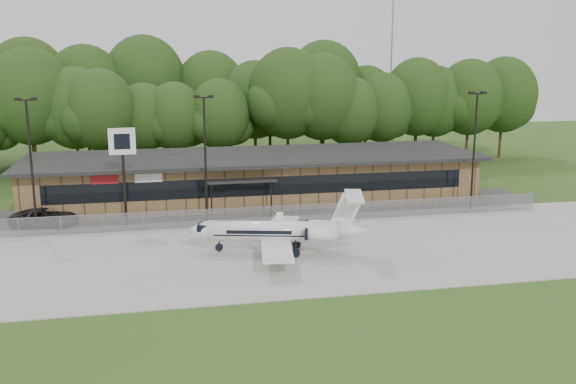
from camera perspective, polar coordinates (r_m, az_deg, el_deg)
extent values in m
plane|color=#394F1C|center=(37.38, 2.59, -8.86)|extent=(160.00, 160.00, 0.00)
cube|color=#9E9B93|center=(44.72, 0.09, -5.17)|extent=(64.00, 18.00, 0.08)
cube|color=#383835|center=(55.62, -2.30, -1.66)|extent=(50.00, 9.00, 0.06)
cube|color=brown|center=(59.53, -3.01, 1.21)|extent=(40.00, 10.00, 4.00)
cube|color=black|center=(54.61, -2.23, 0.52)|extent=(36.00, 0.08, 1.60)
cube|color=black|center=(58.66, -2.96, 3.18)|extent=(41.00, 11.50, 0.30)
cube|color=black|center=(53.62, -4.25, 1.03)|extent=(6.00, 1.60, 0.20)
cube|color=maroon|center=(53.86, -16.02, 1.07)|extent=(2.20, 0.06, 0.70)
cube|color=silver|center=(53.69, -12.29, 1.23)|extent=(2.20, 0.06, 0.70)
cube|color=gray|center=(51.14, -1.49, -2.08)|extent=(46.00, 0.03, 1.50)
cube|color=gray|center=(50.96, -1.50, -1.27)|extent=(46.00, 0.04, 0.04)
cylinder|color=gray|center=(87.30, 9.17, 11.58)|extent=(0.20, 0.20, 25.00)
cylinder|color=black|center=(51.84, -21.83, 2.02)|extent=(0.18, 0.18, 10.00)
cube|color=black|center=(51.25, -22.29, 7.58)|extent=(1.20, 0.12, 0.12)
cube|color=black|center=(51.35, -22.90, 7.62)|extent=(0.45, 0.30, 0.22)
cube|color=black|center=(51.15, -21.68, 7.70)|extent=(0.45, 0.30, 0.22)
cylinder|color=black|center=(51.11, -7.35, 2.68)|extent=(0.18, 0.18, 10.00)
cube|color=black|center=(50.51, -7.51, 8.34)|extent=(1.20, 0.12, 0.12)
cube|color=black|center=(50.47, -8.14, 8.39)|extent=(0.45, 0.30, 0.22)
cube|color=black|center=(50.54, -6.88, 8.44)|extent=(0.45, 0.30, 0.22)
cylinder|color=black|center=(57.50, 16.19, 3.37)|extent=(0.18, 0.18, 10.00)
cube|color=black|center=(56.96, 16.50, 8.39)|extent=(1.20, 0.12, 0.12)
cube|color=black|center=(56.70, 16.01, 8.47)|extent=(0.45, 0.30, 0.22)
cube|color=black|center=(57.22, 17.00, 8.45)|extent=(0.45, 0.30, 0.22)
cylinder|color=white|center=(43.69, -1.35, -3.60)|extent=(8.89, 3.49, 1.41)
cone|color=white|center=(44.35, -8.20, -3.49)|extent=(2.05, 1.79, 1.41)
cone|color=white|center=(43.64, 5.72, -3.50)|extent=(2.22, 1.84, 1.41)
cube|color=white|center=(41.00, -1.00, -5.27)|extent=(3.16, 5.60, 0.11)
cube|color=white|center=(46.57, -0.58, -3.09)|extent=(3.16, 5.60, 0.11)
cylinder|color=white|center=(42.51, 2.83, -3.89)|extent=(2.07, 1.24, 0.79)
cylinder|color=white|center=(44.63, 2.81, -3.10)|extent=(2.07, 1.24, 0.79)
cube|color=white|center=(43.29, 5.17, -1.87)|extent=(2.13, 0.64, 2.65)
cube|color=white|center=(43.06, 5.90, -0.46)|extent=(2.09, 4.21, 0.09)
cube|color=black|center=(44.17, -7.42, -3.20)|extent=(1.11, 1.24, 0.44)
cube|color=black|center=(43.96, 0.72, -5.12)|extent=(1.19, 2.22, 0.62)
cylinder|color=black|center=(44.42, -6.13, -5.00)|extent=(0.64, 0.64, 0.19)
imported|color=#2A2A2C|center=(54.00, -20.82, -2.15)|extent=(5.57, 3.30, 1.45)
cylinder|color=black|center=(51.58, -14.36, 1.02)|extent=(0.24, 0.24, 7.41)
cube|color=silver|center=(51.09, -14.54, 4.38)|extent=(2.05, 0.35, 2.04)
cube|color=black|center=(50.97, -14.54, 4.36)|extent=(1.20, 0.11, 1.20)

